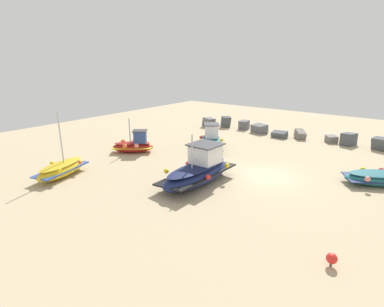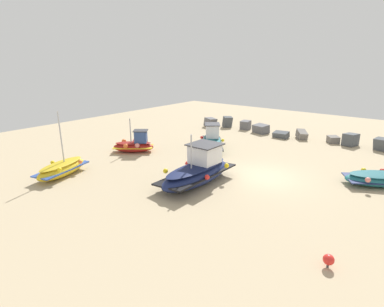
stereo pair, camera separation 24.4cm
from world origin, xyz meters
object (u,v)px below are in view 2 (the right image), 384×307
object	(u,v)px
fishing_boat_4	(198,171)
mooring_buoy_0	(329,260)
fishing_boat_0	(380,179)
fishing_boat_1	(212,141)
fishing_boat_2	(62,169)
fishing_boat_3	(135,145)

from	to	relation	value
fishing_boat_4	mooring_buoy_0	xyz separation A→B (m)	(7.78, -3.02, -0.44)
fishing_boat_0	fishing_boat_4	world-z (taller)	fishing_boat_4
fishing_boat_1	fishing_boat_2	bearing A→B (deg)	123.32
fishing_boat_0	fishing_boat_3	bearing A→B (deg)	-18.73
fishing_boat_3	fishing_boat_4	world-z (taller)	fishing_boat_4
fishing_boat_0	fishing_boat_3	world-z (taller)	fishing_boat_3
fishing_boat_1	fishing_boat_4	bearing A→B (deg)	171.16
fishing_boat_3	mooring_buoy_0	bearing A→B (deg)	-56.91
fishing_boat_1	fishing_boat_3	xyz separation A→B (m)	(-4.05, -4.38, -0.06)
fishing_boat_2	fishing_boat_4	xyz separation A→B (m)	(7.02, 4.16, 0.28)
fishing_boat_2	fishing_boat_0	bearing A→B (deg)	107.64
fishing_boat_0	mooring_buoy_0	distance (m)	8.98
fishing_boat_0	mooring_buoy_0	xyz separation A→B (m)	(-0.26, -8.98, -0.09)
fishing_boat_1	fishing_boat_3	size ratio (longest dim) A/B	1.42
mooring_buoy_0	fishing_boat_0	bearing A→B (deg)	88.34
fishing_boat_1	fishing_boat_3	world-z (taller)	fishing_boat_3
mooring_buoy_0	fishing_boat_3	bearing A→B (deg)	162.27
fishing_boat_4	mooring_buoy_0	distance (m)	8.36
fishing_boat_1	fishing_boat_2	xyz separation A→B (m)	(-3.68, -10.36, -0.16)
fishing_boat_0	fishing_boat_1	bearing A→B (deg)	-34.97
fishing_boat_0	mooring_buoy_0	world-z (taller)	fishing_boat_0
fishing_boat_4	fishing_boat_2	bearing A→B (deg)	121.69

